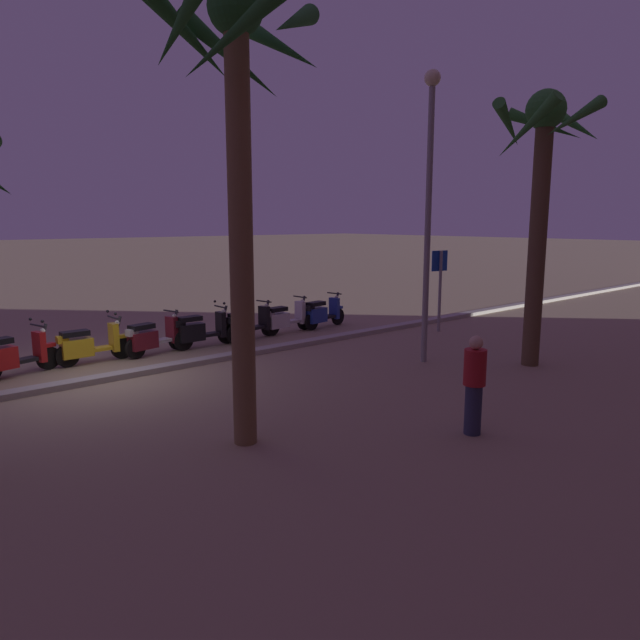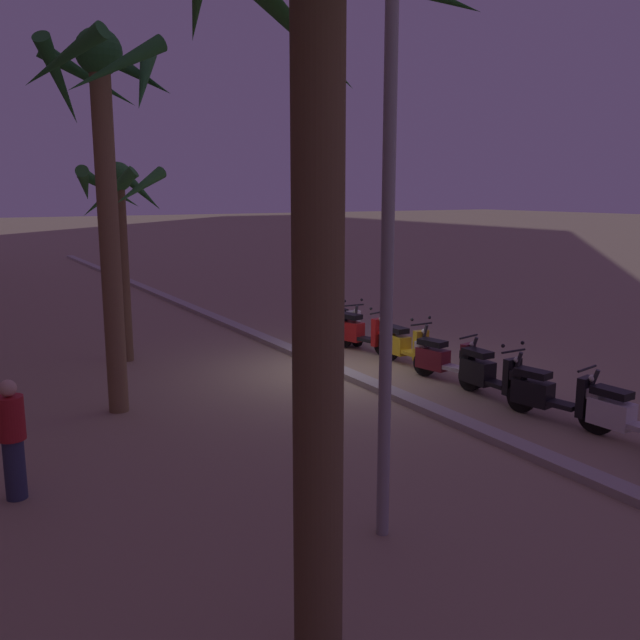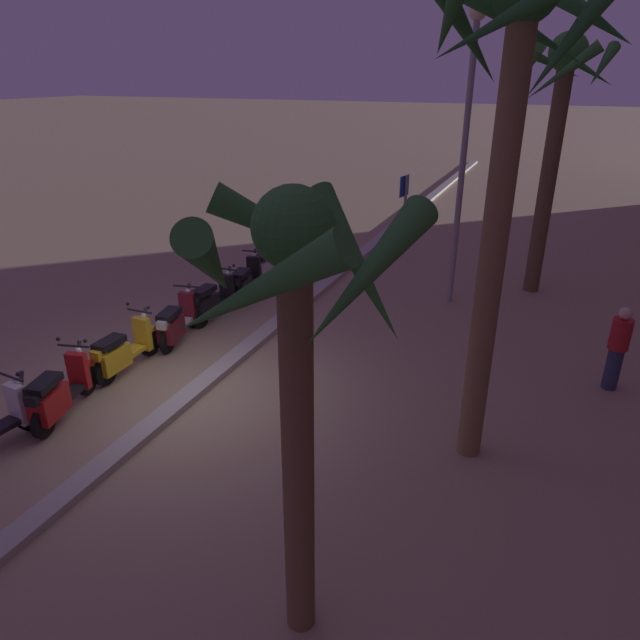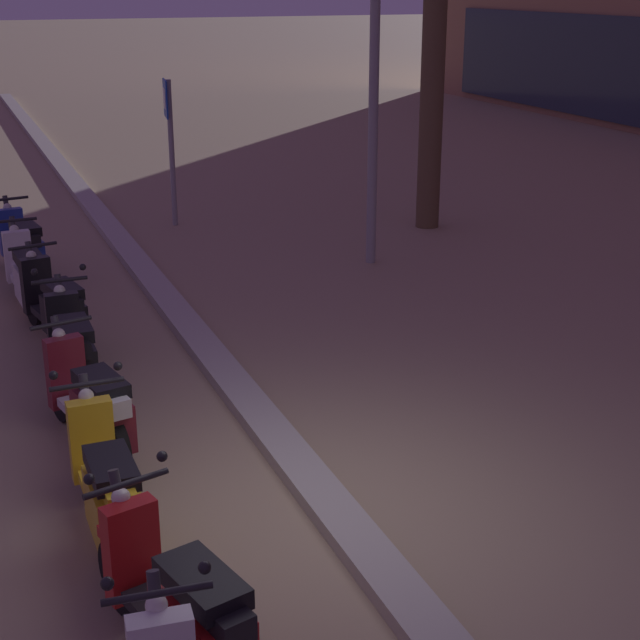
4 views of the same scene
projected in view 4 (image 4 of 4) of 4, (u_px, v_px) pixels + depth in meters
The scene contains 10 objects.
ground_plane at pixel (316, 511), 7.49m from camera, with size 200.00×200.00×0.00m, color #9E896B.
curb_strip at pixel (327, 502), 7.50m from camera, with size 60.00×0.36×0.12m, color #ADA89E.
scooter_blue_second_in_line at pixel (23, 248), 13.12m from camera, with size 1.77×0.61×1.04m.
scooter_white_last_in_row at pixel (27, 276), 11.90m from camera, with size 1.81×0.56×1.04m.
scooter_black_mid_rear at pixel (55, 309), 10.74m from camera, with size 1.84×0.68×1.04m.
scooter_black_mid_centre at pixel (73, 351), 9.45m from camera, with size 1.80×0.56×1.17m.
scooter_maroon_tail_end at pixel (91, 405), 8.31m from camera, with size 1.77×0.69×1.04m.
scooter_yellow_lead_nearest at pixel (107, 487), 6.96m from camera, with size 1.78×0.56×1.17m.
scooter_red_far_back at pixel (179, 610), 5.57m from camera, with size 1.77×0.74×1.17m.
crossing_sign at pixel (170, 135), 15.71m from camera, with size 0.60×0.16×2.40m.
Camera 4 is at (6.10, -2.41, 3.92)m, focal length 53.87 mm.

